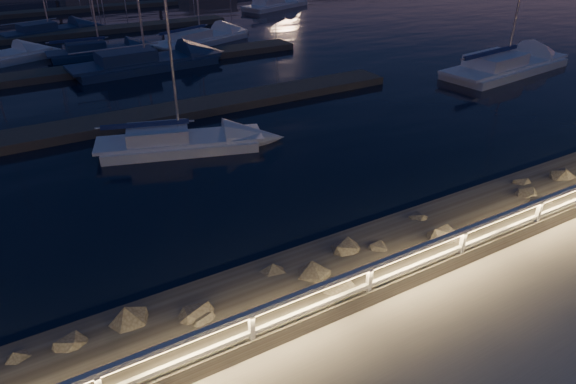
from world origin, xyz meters
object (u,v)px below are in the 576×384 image
(guard_rail, at_px, (432,250))
(sailboat_k, at_px, (47,30))
(sailboat_l, at_px, (274,4))
(sailboat_j, at_px, (97,51))
(sailboat_b, at_px, (176,141))
(sailboat_d, at_px, (504,65))
(sailboat_g, at_px, (142,62))
(sailboat_h, at_px, (198,39))

(guard_rail, xyz_separation_m, sailboat_k, (-3.45, 39.19, -0.97))
(sailboat_l, bearing_deg, sailboat_k, 165.66)
(sailboat_j, height_order, sailboat_k, sailboat_k)
(sailboat_b, distance_m, sailboat_l, 36.55)
(sailboat_d, height_order, sailboat_l, sailboat_d)
(sailboat_d, height_order, sailboat_k, sailboat_d)
(sailboat_b, bearing_deg, guard_rail, -61.36)
(sailboat_g, distance_m, sailboat_k, 14.50)
(sailboat_k, relative_size, sailboat_l, 0.89)
(sailboat_j, bearing_deg, sailboat_l, 33.35)
(sailboat_d, relative_size, sailboat_h, 1.19)
(sailboat_k, bearing_deg, sailboat_b, -102.32)
(guard_rail, relative_size, sailboat_g, 2.79)
(guard_rail, bearing_deg, sailboat_d, 34.72)
(sailboat_g, xyz_separation_m, sailboat_j, (-1.67, 4.80, -0.07))
(guard_rail, xyz_separation_m, sailboat_d, (18.93, 13.12, -0.91))
(sailboat_g, bearing_deg, sailboat_d, -36.04)
(sailboat_h, height_order, sailboat_j, sailboat_h)
(sailboat_g, height_order, sailboat_l, sailboat_g)
(sailboat_l, bearing_deg, sailboat_b, -146.53)
(sailboat_h, bearing_deg, guard_rail, -121.75)
(sailboat_b, distance_m, sailboat_d, 21.30)
(guard_rail, relative_size, sailboat_l, 3.15)
(sailboat_b, relative_size, sailboat_g, 0.72)
(sailboat_h, xyz_separation_m, sailboat_j, (-7.35, -0.12, -0.01))
(sailboat_g, relative_size, sailboat_l, 1.13)
(sailboat_d, bearing_deg, sailboat_h, 121.33)
(guard_rail, distance_m, sailboat_d, 23.05)
(sailboat_g, relative_size, sailboat_k, 1.27)
(sailboat_d, distance_m, sailboat_l, 28.71)
(guard_rail, bearing_deg, sailboat_g, 89.74)
(sailboat_g, xyz_separation_m, sailboat_k, (-3.57, 14.06, -0.07))
(sailboat_g, height_order, sailboat_k, sailboat_g)
(sailboat_d, bearing_deg, sailboat_l, 83.68)
(sailboat_d, relative_size, sailboat_l, 1.19)
(guard_rail, bearing_deg, sailboat_b, 101.00)
(sailboat_d, distance_m, sailboat_k, 34.36)
(sailboat_l, bearing_deg, guard_rail, -135.34)
(sailboat_j, height_order, sailboat_l, sailboat_l)
(sailboat_g, distance_m, sailboat_l, 25.10)
(sailboat_b, height_order, sailboat_d, sailboat_d)
(guard_rail, distance_m, sailboat_g, 25.15)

